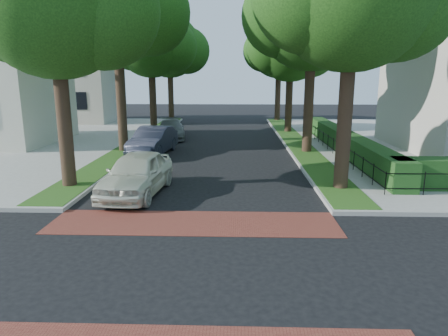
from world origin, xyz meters
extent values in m
plane|color=black|center=(0.00, 0.00, 0.00)|extent=(120.00, 120.00, 0.00)
cube|color=maroon|center=(0.00, 3.20, 0.01)|extent=(9.00, 2.20, 0.01)
cube|color=#274D16|center=(5.40, 19.10, 0.16)|extent=(1.60, 29.80, 0.02)
cube|color=#274D16|center=(-5.40, 19.10, 0.16)|extent=(1.60, 29.80, 0.02)
cylinder|color=black|center=(5.50, 7.00, 3.83)|extent=(0.56, 0.56, 7.35)
cylinder|color=black|center=(5.50, 15.00, 4.00)|extent=(0.56, 0.56, 7.70)
sphere|color=#17380F|center=(5.50, 15.00, 8.07)|extent=(6.60, 6.60, 6.60)
sphere|color=#17380F|center=(7.31, 15.30, 7.67)|extent=(4.95, 4.95, 4.95)
sphere|color=#17380F|center=(3.85, 14.80, 7.77)|extent=(4.62, 4.62, 4.62)
sphere|color=#17380F|center=(5.60, 16.65, 8.57)|extent=(4.29, 4.29, 4.29)
cylinder|color=black|center=(5.50, 24.00, 3.47)|extent=(0.56, 0.56, 6.65)
sphere|color=#17380F|center=(5.50, 24.00, 6.99)|extent=(5.80, 5.80, 5.80)
sphere|color=#17380F|center=(7.09, 24.30, 6.59)|extent=(4.35, 4.35, 4.35)
sphere|color=#17380F|center=(4.05, 23.80, 6.69)|extent=(4.06, 4.06, 4.06)
sphere|color=#17380F|center=(5.60, 25.45, 7.49)|extent=(3.77, 3.77, 3.77)
cylinder|color=black|center=(5.50, 33.00, 3.65)|extent=(0.56, 0.56, 7.00)
sphere|color=#17380F|center=(5.50, 33.00, 7.35)|extent=(6.00, 6.00, 6.00)
sphere|color=#17380F|center=(7.15, 33.30, 6.95)|extent=(4.50, 4.50, 4.50)
sphere|color=#17380F|center=(4.00, 32.80, 7.05)|extent=(4.20, 4.20, 4.20)
sphere|color=#17380F|center=(5.60, 34.50, 7.85)|extent=(3.90, 3.90, 3.90)
cylinder|color=black|center=(-5.50, 7.00, 3.65)|extent=(0.56, 0.56, 7.00)
sphere|color=#17380F|center=(-3.85, 7.30, 6.95)|extent=(4.50, 4.50, 4.50)
sphere|color=#17380F|center=(-7.00, 6.80, 7.05)|extent=(4.20, 4.20, 4.20)
cylinder|color=black|center=(-5.50, 15.00, 4.17)|extent=(0.56, 0.56, 8.05)
sphere|color=#17380F|center=(-5.50, 15.00, 8.43)|extent=(6.40, 6.40, 6.40)
sphere|color=#17380F|center=(-3.74, 15.30, 8.03)|extent=(4.80, 4.80, 4.80)
sphere|color=#17380F|center=(-7.10, 14.80, 8.13)|extent=(4.48, 4.48, 4.48)
sphere|color=#17380F|center=(-5.40, 16.60, 8.93)|extent=(4.16, 4.16, 4.16)
cylinder|color=black|center=(-5.50, 24.00, 3.58)|extent=(0.56, 0.56, 6.86)
sphere|color=#17380F|center=(-5.50, 24.00, 7.21)|extent=(5.60, 5.60, 5.60)
sphere|color=#17380F|center=(-3.96, 24.30, 6.81)|extent=(4.20, 4.20, 4.20)
sphere|color=#17380F|center=(-6.90, 23.80, 6.91)|extent=(3.92, 3.92, 3.92)
sphere|color=#17380F|center=(-5.40, 25.40, 7.71)|extent=(3.64, 3.64, 3.64)
cylinder|color=black|center=(-5.50, 33.00, 3.72)|extent=(0.56, 0.56, 7.14)
sphere|color=#17380F|center=(-5.50, 33.00, 7.49)|extent=(6.20, 6.20, 6.20)
sphere|color=#17380F|center=(-3.79, 33.30, 7.09)|extent=(4.65, 4.65, 4.65)
sphere|color=#17380F|center=(-7.05, 32.80, 7.19)|extent=(4.34, 4.34, 4.34)
sphere|color=#17380F|center=(-5.40, 34.55, 7.99)|extent=(4.03, 4.03, 4.03)
cube|color=#1B3F15|center=(7.70, 15.00, 0.75)|extent=(1.00, 18.00, 1.20)
cube|color=maroon|center=(-12.80, 16.40, 8.47)|extent=(0.80, 0.80, 3.64)
cube|color=beige|center=(-15.50, 32.00, 3.40)|extent=(9.00, 8.00, 6.50)
cube|color=maroon|center=(-12.80, 30.40, 8.47)|extent=(0.80, 0.80, 3.64)
imported|color=silver|center=(-2.53, 6.31, 0.83)|extent=(2.36, 5.00, 1.65)
imported|color=#202330|center=(-3.60, 14.52, 0.82)|extent=(2.27, 5.11, 1.63)
imported|color=slate|center=(-3.56, 20.76, 0.70)|extent=(2.69, 5.08, 1.40)
camera|label=1|loc=(1.33, -8.58, 4.46)|focal=32.00mm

